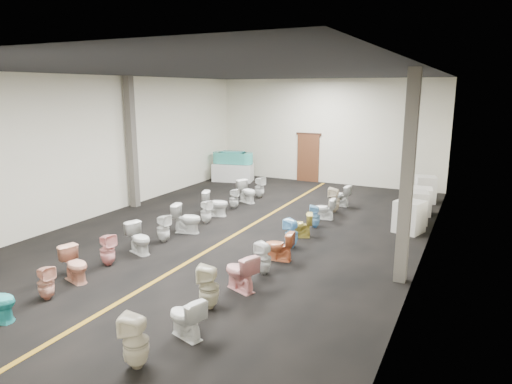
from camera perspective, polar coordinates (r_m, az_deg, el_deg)
floor at (r=13.34m, az=-2.02°, el=-5.01°), size 16.00×16.00×0.00m
ceiling at (r=12.71m, az=-2.18°, el=14.70°), size 16.00×16.00×0.00m
wall_back at (r=20.18m, az=8.83°, el=7.46°), size 10.00×0.00×10.00m
wall_left at (r=15.81m, az=-18.34°, el=5.52°), size 0.00×16.00×16.00m
wall_right at (r=11.37m, az=20.71°, el=2.72°), size 0.00×16.00×16.00m
aisle_stripe at (r=13.34m, az=-2.02°, el=-5.00°), size 0.12×15.60×0.01m
back_door at (r=20.52m, az=6.53°, el=4.24°), size 1.00×0.10×2.10m
door_frame at (r=20.40m, az=6.62°, el=7.21°), size 1.15×0.08×0.10m
column_left at (r=16.37m, az=-15.26°, el=5.94°), size 0.25×0.25×4.50m
column_right at (r=9.93m, az=18.38°, el=1.53°), size 0.25×0.25×4.50m
display_table at (r=20.58m, az=-2.89°, el=2.47°), size 1.92×1.28×0.78m
bathtub at (r=20.47m, az=-2.92°, el=4.34°), size 1.84×0.85×0.55m
appliance_crate_a at (r=13.90m, az=18.61°, el=-2.94°), size 0.91×0.91×0.93m
appliance_crate_b at (r=14.94m, az=19.20°, el=-1.80°), size 0.88×0.88×0.99m
appliance_crate_c at (r=16.03m, az=19.71°, el=-1.07°), size 0.88×0.88×0.89m
appliance_crate_d at (r=17.75m, az=20.42°, el=0.31°), size 0.83×0.83×0.97m
toilet_left_1 at (r=10.03m, az=-24.78°, el=-10.27°), size 0.36×0.36×0.70m
toilet_left_2 at (r=10.68m, az=-21.66°, el=-8.41°), size 0.83×0.62×0.76m
toilet_left_3 at (r=11.33m, az=-18.07°, el=-6.88°), size 0.41×0.41×0.77m
toilet_left_4 at (r=11.92m, az=-14.38°, el=-5.64°), size 0.86×0.66×0.78m
toilet_left_5 at (r=12.63m, az=-11.51°, el=-4.48°), size 0.39×0.38×0.77m
toilet_left_6 at (r=13.31m, az=-8.62°, el=-3.30°), size 0.91×0.65×0.84m
toilet_left_7 at (r=14.16m, az=-6.28°, el=-2.47°), size 0.41×0.40×0.74m
toilet_left_8 at (r=14.94m, az=-5.07°, el=-1.44°), size 0.92×0.70×0.83m
toilet_left_9 at (r=15.80m, az=-2.78°, el=-0.84°), size 0.38×0.38×0.71m
toilet_left_10 at (r=16.66m, az=-1.10°, el=0.08°), size 0.91×0.74×0.81m
toilet_left_11 at (r=17.35m, az=0.44°, el=0.58°), size 0.45×0.44×0.81m
toilet_right_0 at (r=7.31m, az=-14.80°, el=-17.62°), size 0.48×0.47×0.86m
toilet_right_1 at (r=7.96m, az=-8.77°, el=-15.20°), size 0.80×0.60×0.73m
toilet_right_2 at (r=8.81m, az=-5.90°, el=-11.74°), size 0.49×0.48×0.86m
toilet_right_3 at (r=9.52m, az=-1.99°, el=-9.93°), size 0.90×0.71×0.80m
toilet_right_4 at (r=10.30m, az=0.97°, el=-8.29°), size 0.42×0.41×0.74m
toilet_right_5 at (r=11.11m, az=2.90°, el=-6.76°), size 0.75×0.49×0.72m
toilet_right_6 at (r=11.99m, az=4.45°, el=-5.18°), size 0.45×0.45×0.77m
toilet_right_7 at (r=12.84m, az=5.52°, el=-4.14°), size 0.78×0.61×0.70m
toilet_right_8 at (r=13.77m, az=7.37°, el=-3.05°), size 0.39×0.38×0.69m
toilet_right_9 at (r=14.70m, az=8.56°, el=-2.06°), size 0.70×0.43×0.69m
toilet_right_10 at (r=15.56m, az=9.74°, el=-0.98°), size 0.42×0.42×0.84m
toilet_right_11 at (r=16.43m, az=10.44°, el=-0.42°), size 0.79×0.52×0.76m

